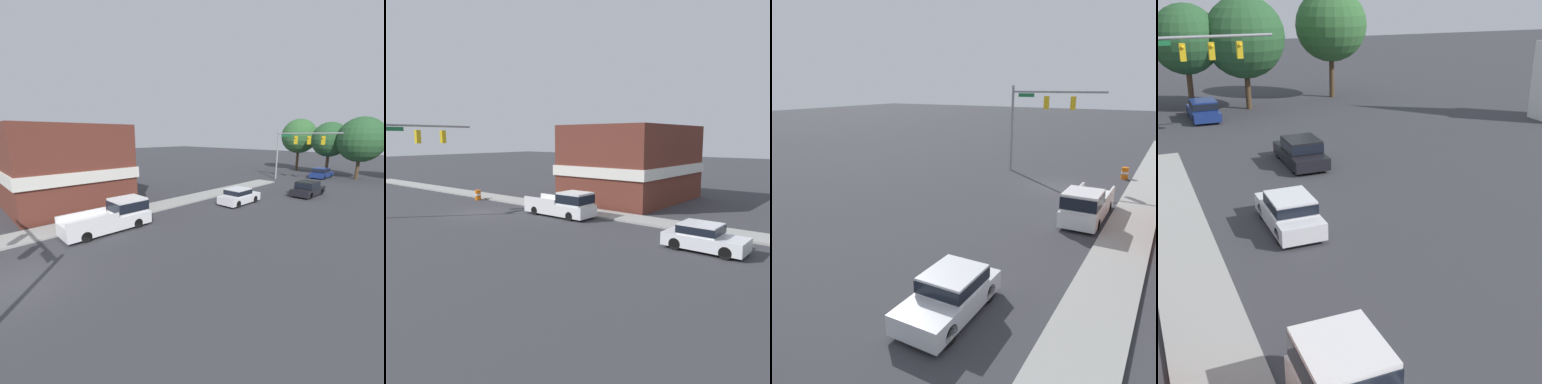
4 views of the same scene
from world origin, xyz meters
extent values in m
plane|color=#38383D|center=(0.00, 0.00, 0.00)|extent=(200.00, 200.00, 0.00)
cylinder|color=gray|center=(-5.86, 32.75, 3.46)|extent=(0.22, 0.22, 6.92)
cylinder|color=gray|center=(-1.79, 32.75, 6.42)|extent=(8.13, 0.18, 0.18)
cube|color=gold|center=(-3.33, 32.75, 5.56)|extent=(0.36, 0.36, 1.05)
sphere|color=yellow|center=(-3.33, 32.55, 5.87)|extent=(0.22, 0.22, 0.22)
cube|color=gold|center=(-1.59, 32.75, 5.56)|extent=(0.36, 0.36, 1.05)
sphere|color=yellow|center=(-1.59, 32.55, 5.87)|extent=(0.22, 0.22, 0.22)
cube|color=gold|center=(0.14, 32.75, 5.56)|extent=(0.36, 0.36, 1.05)
sphere|color=yellow|center=(0.14, 32.55, 5.87)|extent=(0.22, 0.22, 0.22)
cube|color=#196B38|center=(-4.66, 32.75, 6.13)|extent=(1.40, 0.04, 0.30)
cylinder|color=black|center=(-2.21, 19.04, 0.33)|extent=(0.22, 0.66, 0.66)
cylinder|color=black|center=(-0.61, 19.04, 0.33)|extent=(0.22, 0.66, 0.66)
cylinder|color=black|center=(-2.21, 16.40, 0.33)|extent=(0.22, 0.66, 0.66)
cylinder|color=black|center=(-0.61, 16.40, 0.33)|extent=(0.22, 0.66, 0.66)
cube|color=silver|center=(-1.41, 17.72, 0.53)|extent=(1.82, 4.26, 0.69)
cube|color=silver|center=(-1.41, 17.46, 1.17)|extent=(1.67, 2.04, 0.58)
cube|color=black|center=(-1.41, 17.46, 1.17)|extent=(1.69, 2.12, 0.41)
cylinder|color=black|center=(0.80, 26.99, 0.33)|extent=(0.22, 0.66, 0.66)
cylinder|color=black|center=(2.50, 26.99, 0.33)|extent=(0.22, 0.66, 0.66)
cylinder|color=black|center=(0.80, 24.20, 0.33)|extent=(0.22, 0.66, 0.66)
cylinder|color=black|center=(2.50, 24.20, 0.33)|extent=(0.22, 0.66, 0.66)
cube|color=black|center=(1.65, 25.59, 0.50)|extent=(1.92, 4.50, 0.64)
cube|color=black|center=(1.65, 25.32, 1.17)|extent=(1.77, 2.16, 0.69)
cube|color=black|center=(1.65, 25.32, 1.17)|extent=(1.79, 2.25, 0.49)
cylinder|color=black|center=(-2.54, 40.03, 0.33)|extent=(0.22, 0.66, 0.66)
cylinder|color=black|center=(-0.82, 40.03, 0.33)|extent=(0.22, 0.66, 0.66)
cylinder|color=black|center=(-2.54, 37.26, 0.33)|extent=(0.22, 0.66, 0.66)
cylinder|color=black|center=(-0.82, 37.26, 0.33)|extent=(0.22, 0.66, 0.66)
cube|color=navy|center=(-1.68, 38.64, 0.50)|extent=(1.94, 4.48, 0.63)
cube|color=navy|center=(-1.68, 38.38, 1.15)|extent=(1.79, 2.15, 0.68)
cube|color=black|center=(-1.68, 38.38, 1.15)|extent=(1.81, 2.23, 0.48)
cylinder|color=black|center=(-4.19, 7.48, 0.33)|extent=(0.22, 0.66, 0.66)
cylinder|color=black|center=(-2.44, 7.48, 0.33)|extent=(0.22, 0.66, 0.66)
cylinder|color=black|center=(-4.19, 3.95, 0.33)|extent=(0.22, 0.66, 0.66)
cylinder|color=black|center=(-2.44, 3.95, 0.33)|extent=(0.22, 0.66, 0.66)
cube|color=white|center=(-3.32, 5.71, 0.61)|extent=(1.97, 5.69, 0.85)
cube|color=white|center=(-3.32, 7.28, 1.50)|extent=(1.87, 2.16, 0.93)
cube|color=black|center=(-3.32, 7.28, 1.50)|extent=(1.89, 2.25, 0.65)
cube|color=white|center=(-4.24, 4.48, 1.21)|extent=(0.12, 3.23, 0.35)
cube|color=white|center=(-2.39, 4.48, 1.21)|extent=(0.12, 3.23, 0.35)
cube|color=brown|center=(-13.32, 6.10, 3.53)|extent=(11.84, 9.07, 7.06)
cube|color=silver|center=(-13.32, 6.10, 3.05)|extent=(12.14, 9.37, 0.90)
cylinder|color=#4C3823|center=(-8.01, 44.32, 1.69)|extent=(0.44, 0.44, 3.38)
sphere|color=#336633|center=(-8.01, 44.32, 6.05)|extent=(5.94, 5.94, 5.94)
cylinder|color=#4C3823|center=(-2.08, 41.70, 1.59)|extent=(0.44, 0.44, 3.18)
sphere|color=#28562D|center=(-2.08, 41.70, 5.55)|extent=(5.27, 5.27, 5.27)
cylinder|color=#4C3823|center=(2.27, 40.95, 1.39)|extent=(0.44, 0.44, 2.77)
sphere|color=#28562D|center=(2.27, 40.95, 5.60)|extent=(6.27, 6.27, 6.27)
camera|label=1|loc=(12.08, -1.42, 6.18)|focal=24.00mm
camera|label=2|loc=(17.67, 24.55, 5.90)|focal=35.00mm
camera|label=3|loc=(-7.29, 27.00, 7.40)|focal=35.00mm
camera|label=4|loc=(-6.95, -1.73, 9.28)|focal=50.00mm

